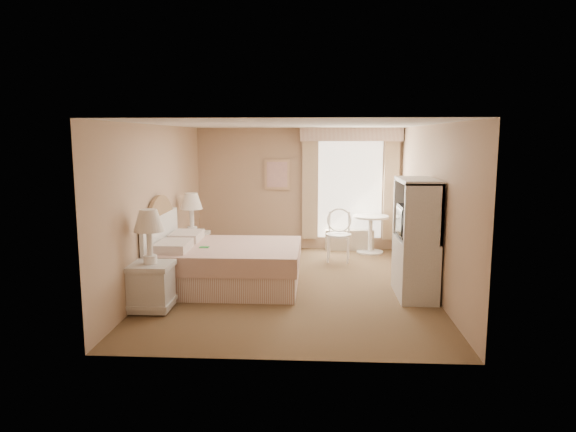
# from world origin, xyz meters

# --- Properties ---
(room) EXTENTS (4.21, 5.51, 2.51)m
(room) POSITION_xyz_m (0.00, 0.00, 1.25)
(room) COLOR brown
(room) RESTS_ON ground
(window) EXTENTS (2.05, 0.22, 2.51)m
(window) POSITION_xyz_m (1.05, 2.65, 1.34)
(window) COLOR white
(window) RESTS_ON room
(framed_art) EXTENTS (0.52, 0.04, 0.62)m
(framed_art) POSITION_xyz_m (-0.45, 2.71, 1.55)
(framed_art) COLOR tan
(framed_art) RESTS_ON room
(bed) EXTENTS (2.21, 1.74, 1.54)m
(bed) POSITION_xyz_m (-1.12, -0.13, 0.37)
(bed) COLOR tan
(bed) RESTS_ON room
(nightstand_near) EXTENTS (0.56, 0.56, 1.35)m
(nightstand_near) POSITION_xyz_m (-1.84, -1.28, 0.51)
(nightstand_near) COLOR silver
(nightstand_near) RESTS_ON room
(nightstand_far) EXTENTS (0.55, 0.55, 1.32)m
(nightstand_far) POSITION_xyz_m (-1.84, 1.03, 0.50)
(nightstand_far) COLOR silver
(nightstand_far) RESTS_ON room
(round_table) EXTENTS (0.72, 0.72, 0.76)m
(round_table) POSITION_xyz_m (1.45, 2.40, 0.50)
(round_table) COLOR white
(round_table) RESTS_ON room
(cafe_chair) EXTENTS (0.52, 0.52, 0.99)m
(cafe_chair) POSITION_xyz_m (0.79, 1.73, 0.57)
(cafe_chair) COLOR white
(cafe_chair) RESTS_ON room
(armoire) EXTENTS (0.52, 1.04, 1.73)m
(armoire) POSITION_xyz_m (1.81, -0.43, 0.72)
(armoire) COLOR silver
(armoire) RESTS_ON room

